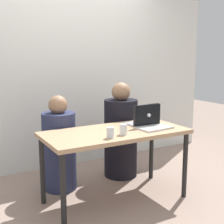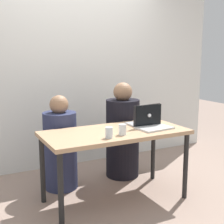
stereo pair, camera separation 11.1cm
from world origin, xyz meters
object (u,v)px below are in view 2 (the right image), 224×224
at_px(water_glass_left, 109,133).
at_px(person_on_left, 60,148).
at_px(laptop_front_right, 152,123).
at_px(person_on_right, 123,135).
at_px(laptop_back_right, 144,121).
at_px(water_glass_center, 122,130).

bearing_deg(water_glass_left, person_on_left, 105.95).
distance_m(laptop_front_right, water_glass_left, 0.59).
bearing_deg(person_on_right, laptop_back_right, 96.47).
distance_m(person_on_left, water_glass_left, 0.86).
relative_size(laptop_back_right, water_glass_center, 3.02).
distance_m(person_on_right, water_glass_left, 1.00).
xyz_separation_m(person_on_left, laptop_front_right, (0.79, -0.62, 0.32)).
xyz_separation_m(person_on_left, laptop_back_right, (0.79, -0.49, 0.32)).
xyz_separation_m(person_on_left, water_glass_left, (0.22, -0.77, 0.31)).
bearing_deg(water_glass_center, water_glass_left, -165.60).
bearing_deg(laptop_back_right, person_on_left, -30.91).
height_order(person_on_right, water_glass_center, person_on_right).
relative_size(person_on_left, water_glass_center, 10.24).
distance_m(person_on_left, laptop_front_right, 1.06).
bearing_deg(laptop_front_right, person_on_right, 83.66).
bearing_deg(laptop_back_right, water_glass_left, 27.11).
xyz_separation_m(laptop_front_right, water_glass_left, (-0.57, -0.15, -0.01)).
bearing_deg(person_on_right, laptop_front_right, 96.67).
xyz_separation_m(person_on_right, laptop_front_right, (-0.00, -0.62, 0.27)).
bearing_deg(laptop_back_right, water_glass_center, 31.40).
distance_m(person_on_left, laptop_back_right, 0.98).
xyz_separation_m(person_on_left, person_on_right, (0.79, 0.00, 0.05)).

